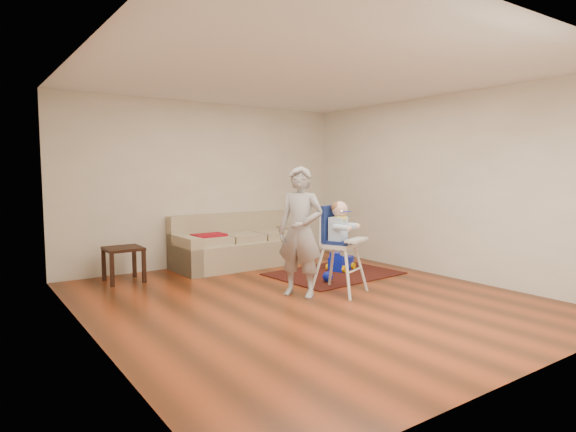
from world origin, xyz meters
TOP-DOWN VIEW (x-y plane):
  - ground at (0.00, 0.00)m, footprint 5.50×5.50m
  - room_envelope at (0.00, 0.53)m, footprint 5.04×5.52m
  - sofa at (0.37, 2.30)m, footprint 2.24×0.97m
  - side_table at (-1.57, 2.24)m, footprint 0.50×0.50m
  - area_rug at (1.21, 0.91)m, footprint 1.92×1.50m
  - ride_on_toy at (1.47, 1.05)m, footprint 0.48×0.41m
  - toy_ball at (0.76, 0.51)m, footprint 0.15×0.15m
  - high_chair at (0.53, 0.00)m, footprint 0.73×0.73m
  - adult at (0.04, 0.18)m, footprint 0.64×0.71m

SIDE VIEW (x-z plane):
  - ground at x=0.00m, z-range 0.00..0.00m
  - area_rug at x=1.21m, z-range 0.00..0.01m
  - toy_ball at x=0.76m, z-range 0.01..0.16m
  - ride_on_toy at x=1.47m, z-range 0.01..0.45m
  - side_table at x=-1.57m, z-range 0.00..0.50m
  - sofa at x=0.37m, z-range 0.00..0.86m
  - high_chair at x=0.53m, z-range -0.02..1.18m
  - adult at x=0.04m, z-range 0.00..1.63m
  - room_envelope at x=0.00m, z-range 0.52..3.24m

